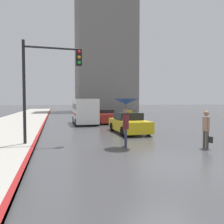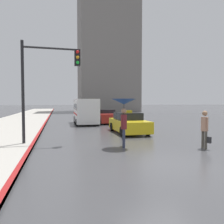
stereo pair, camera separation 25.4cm
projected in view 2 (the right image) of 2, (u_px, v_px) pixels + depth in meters
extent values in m
plane|color=#424244|center=(159.00, 163.00, 7.57)|extent=(300.00, 300.00, 0.00)
cube|color=maroon|center=(17.00, 171.00, 6.46)|extent=(0.16, 120.00, 0.13)
cube|color=gold|center=(129.00, 125.00, 15.00)|extent=(1.80, 4.25, 0.74)
cube|color=black|center=(128.00, 116.00, 15.18)|extent=(1.58, 1.91, 0.49)
cylinder|color=black|center=(148.00, 130.00, 13.94)|extent=(0.20, 0.60, 0.60)
cylinder|color=black|center=(122.00, 131.00, 13.53)|extent=(0.20, 0.60, 0.60)
cylinder|color=black|center=(134.00, 126.00, 16.50)|extent=(0.20, 0.60, 0.60)
cylinder|color=black|center=(112.00, 127.00, 16.09)|extent=(0.20, 0.60, 0.60)
cube|color=yellow|center=(129.00, 112.00, 14.96)|extent=(0.44, 0.16, 0.16)
cube|color=maroon|center=(106.00, 117.00, 22.13)|extent=(1.80, 4.54, 0.83)
cube|color=black|center=(105.00, 111.00, 22.33)|extent=(1.58, 2.04, 0.37)
cylinder|color=black|center=(118.00, 121.00, 20.99)|extent=(0.20, 0.60, 0.60)
cylinder|color=black|center=(100.00, 121.00, 20.57)|extent=(0.20, 0.60, 0.60)
cylinder|color=black|center=(111.00, 119.00, 23.72)|extent=(0.20, 0.60, 0.60)
cylinder|color=black|center=(95.00, 119.00, 23.30)|extent=(0.20, 0.60, 0.60)
cube|color=white|center=(86.00, 111.00, 21.14)|extent=(2.08, 5.06, 2.23)
cube|color=black|center=(86.00, 107.00, 21.12)|extent=(2.09, 4.66, 0.57)
cube|color=red|center=(86.00, 113.00, 21.15)|extent=(2.10, 4.86, 0.14)
cylinder|color=black|center=(98.00, 122.00, 19.93)|extent=(0.21, 0.63, 0.63)
cylinder|color=black|center=(77.00, 122.00, 19.50)|extent=(0.21, 0.63, 0.63)
cylinder|color=black|center=(93.00, 119.00, 22.86)|extent=(0.21, 0.63, 0.63)
cylinder|color=black|center=(75.00, 120.00, 22.44)|extent=(0.21, 0.63, 0.63)
cylinder|color=#2D3347|center=(124.00, 139.00, 10.08)|extent=(0.15, 0.15, 0.85)
cylinder|color=#2D3347|center=(124.00, 138.00, 10.30)|extent=(0.15, 0.15, 0.85)
cylinder|color=maroon|center=(124.00, 122.00, 10.16)|extent=(0.36, 0.36, 0.68)
sphere|color=#997051|center=(124.00, 111.00, 10.13)|extent=(0.25, 0.25, 0.25)
cylinder|color=maroon|center=(124.00, 121.00, 9.98)|extent=(0.09, 0.09, 0.57)
cylinder|color=maroon|center=(124.00, 121.00, 10.34)|extent=(0.09, 0.09, 0.57)
cone|color=navy|center=(124.00, 102.00, 10.11)|extent=(1.16, 1.16, 0.26)
cylinder|color=black|center=(124.00, 109.00, 10.13)|extent=(0.02, 0.02, 0.71)
cube|color=#262628|center=(123.00, 136.00, 10.46)|extent=(0.16, 0.20, 0.28)
cylinder|color=#4C473D|center=(203.00, 139.00, 10.01)|extent=(0.12, 0.12, 0.80)
cylinder|color=#4C473D|center=(206.00, 140.00, 9.79)|extent=(0.12, 0.12, 0.80)
cylinder|color=tan|center=(205.00, 124.00, 9.87)|extent=(0.32, 0.32, 0.64)
sphere|color=#997051|center=(205.00, 113.00, 9.84)|extent=(0.23, 0.23, 0.23)
cylinder|color=tan|center=(202.00, 123.00, 10.06)|extent=(0.07, 0.07, 0.54)
cylinder|color=tan|center=(207.00, 123.00, 9.67)|extent=(0.07, 0.07, 0.54)
cube|color=#262628|center=(209.00, 140.00, 9.64)|extent=(0.10, 0.18, 0.28)
cylinder|color=black|center=(23.00, 94.00, 10.39)|extent=(0.14, 0.14, 5.04)
cylinder|color=black|center=(50.00, 48.00, 10.60)|extent=(2.59, 0.10, 0.10)
cube|color=black|center=(77.00, 58.00, 10.94)|extent=(0.28, 0.28, 0.80)
sphere|color=red|center=(78.00, 52.00, 10.77)|extent=(0.16, 0.16, 0.16)
sphere|color=orange|center=(78.00, 57.00, 10.78)|extent=(0.16, 0.16, 0.16)
sphere|color=green|center=(78.00, 62.00, 10.79)|extent=(0.16, 0.16, 0.16)
cube|color=gray|center=(108.00, 30.00, 50.55)|extent=(13.23, 9.33, 37.81)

